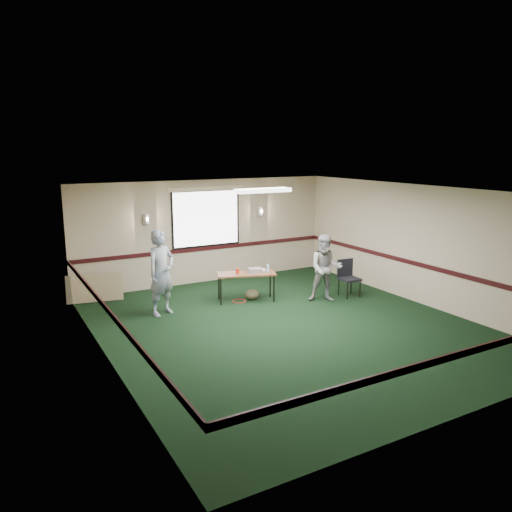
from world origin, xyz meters
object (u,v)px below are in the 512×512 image
conference_chair (348,275)px  person_left (161,273)px  projector (255,270)px  person_right (326,268)px  folding_table (246,275)px

conference_chair → person_left: (-4.35, 0.83, 0.40)m
projector → person_left: person_left is taller
conference_chair → person_right: 0.79m
projector → person_left: size_ratio=0.16×
conference_chair → person_left: size_ratio=0.48×
projector → conference_chair: (2.14, -0.75, -0.21)m
folding_table → projector: size_ratio=4.81×
folding_table → conference_chair: (2.34, -0.80, -0.11)m
projector → conference_chair: size_ratio=0.34×
conference_chair → projector: bearing=165.4°
folding_table → conference_chair: bearing=-0.1°
conference_chair → person_left: 4.45m
folding_table → person_right: bearing=-10.6°
conference_chair → person_left: bearing=173.9°
projector → person_right: (1.40, -0.85, 0.06)m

